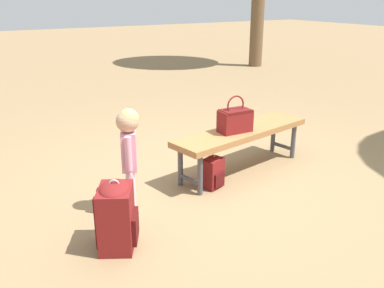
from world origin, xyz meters
name	(u,v)px	position (x,y,z in m)	size (l,w,h in m)	color
ground_plane	(212,183)	(0.00, 0.00, 0.00)	(40.00, 40.00, 0.00)	#8C704C
park_bench	(242,135)	(-0.44, -0.11, 0.39)	(1.65, 0.68, 0.45)	#9E6B3D
handbag	(235,119)	(-0.32, -0.09, 0.58)	(0.33, 0.19, 0.37)	maroon
child_standing	(129,145)	(0.89, 0.13, 0.60)	(0.18, 0.23, 0.90)	#E5B2C6
backpack_large	(116,214)	(1.19, 0.56, 0.27)	(0.36, 0.39, 0.54)	maroon
backpack_small	(213,171)	(0.04, 0.08, 0.16)	(0.23, 0.21, 0.33)	maroon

